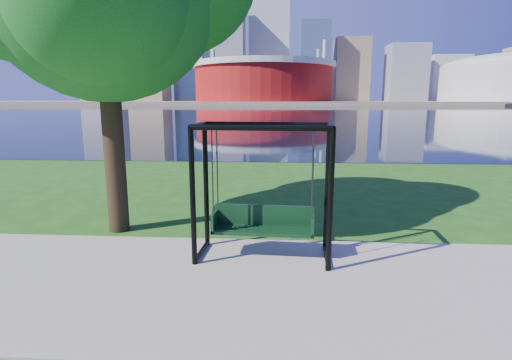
{
  "coord_description": "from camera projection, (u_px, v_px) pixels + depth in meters",
  "views": [
    {
      "loc": [
        0.63,
        -6.28,
        2.85
      ],
      "look_at": [
        0.23,
        0.0,
        1.58
      ],
      "focal_mm": 28.0,
      "sensor_mm": 36.0,
      "label": 1
    }
  ],
  "objects": [
    {
      "name": "ground",
      "position": [
        242.0,
        271.0,
        6.75
      ],
      "size": [
        900.0,
        900.0,
        0.0
      ],
      "primitive_type": "plane",
      "color": "#1E5114",
      "rests_on": "ground"
    },
    {
      "name": "path",
      "position": [
        239.0,
        284.0,
        6.26
      ],
      "size": [
        120.0,
        4.0,
        0.03
      ],
      "primitive_type": "cube",
      "color": "#9E937F",
      "rests_on": "ground"
    },
    {
      "name": "river",
      "position": [
        279.0,
        111.0,
        106.54
      ],
      "size": [
        900.0,
        180.0,
        0.02
      ],
      "primitive_type": "cube",
      "color": "black",
      "rests_on": "ground"
    },
    {
      "name": "far_bank",
      "position": [
        281.0,
        102.0,
        305.94
      ],
      "size": [
        900.0,
        228.0,
        2.0
      ],
      "primitive_type": "cube",
      "color": "#937F60",
      "rests_on": "ground"
    },
    {
      "name": "stadium",
      "position": [
        264.0,
        80.0,
        234.49
      ],
      "size": [
        83.0,
        83.0,
        32.0
      ],
      "color": "maroon",
      "rests_on": "far_bank"
    },
    {
      "name": "skyline",
      "position": [
        276.0,
        57.0,
        312.43
      ],
      "size": [
        392.0,
        66.0,
        96.5
      ],
      "color": "gray",
      "rests_on": "far_bank"
    },
    {
      "name": "swing",
      "position": [
        263.0,
        195.0,
        7.11
      ],
      "size": [
        2.45,
        1.17,
        2.45
      ],
      "rotation": [
        0.0,
        0.0,
        -0.06
      ],
      "color": "black",
      "rests_on": "ground"
    }
  ]
}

